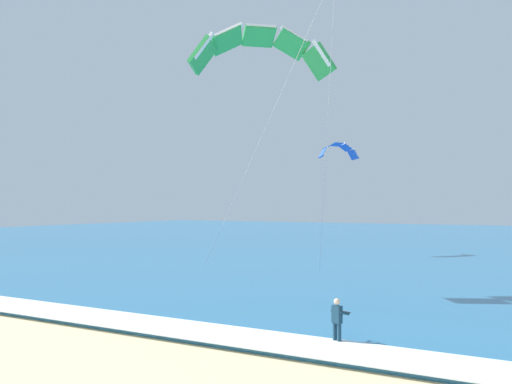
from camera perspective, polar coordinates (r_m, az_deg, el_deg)
name	(u,v)px	position (r m, az deg, el deg)	size (l,w,h in m)	color
surf_foam	(437,364)	(17.50, 18.68, -16.88)	(200.00, 2.53, 0.04)	white
surfboard	(337,347)	(19.45, 8.59, -15.93)	(0.90, 1.47, 0.09)	yellow
kitesurfer	(337,320)	(19.26, 8.62, -13.28)	(0.64, 0.64, 1.69)	#143347
kite_primary	(261,47)	(32.34, 0.50, 15.14)	(11.20, 11.97, 14.22)	green
kite_distant	(338,149)	(53.59, 8.67, 4.55)	(2.92, 4.41, 1.71)	blue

